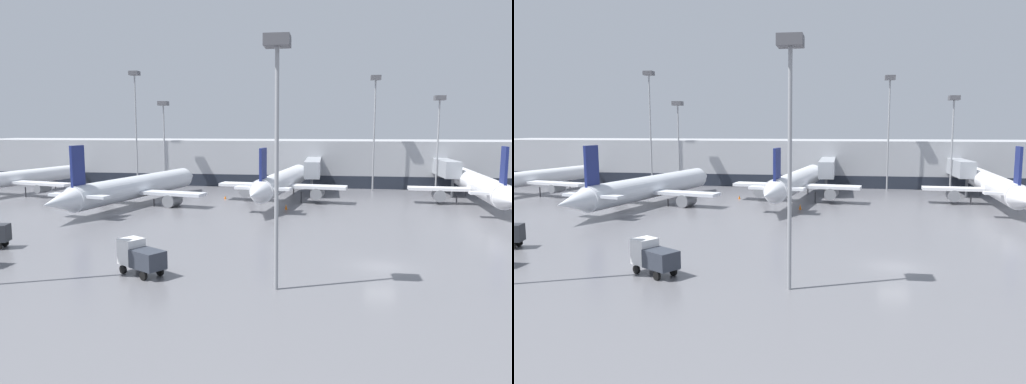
# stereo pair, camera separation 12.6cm
# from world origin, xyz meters

# --- Properties ---
(ground_plane) EXTENTS (320.00, 320.00, 0.00)m
(ground_plane) POSITION_xyz_m (0.00, 0.00, 0.00)
(ground_plane) COLOR slate
(terminal_building) EXTENTS (160.00, 30.65, 9.00)m
(terminal_building) POSITION_xyz_m (0.15, 61.81, 4.50)
(terminal_building) COLOR #9EA0A5
(terminal_building) RESTS_ON ground_plane
(parked_jet_1) EXTENTS (22.85, 37.90, 9.42)m
(parked_jet_1) POSITION_xyz_m (-33.56, 29.61, 2.58)
(parked_jet_1) COLOR silver
(parked_jet_1) RESTS_ON ground_plane
(parked_jet_2) EXTENTS (20.93, 35.95, 9.30)m
(parked_jet_2) POSITION_xyz_m (18.12, 36.66, 2.91)
(parked_jet_2) COLOR white
(parked_jet_2) RESTS_ON ground_plane
(parked_jet_3) EXTENTS (20.40, 35.17, 8.93)m
(parked_jet_3) POSITION_xyz_m (-11.76, 35.56, 3.10)
(parked_jet_3) COLOR silver
(parked_jet_3) RESTS_ON ground_plane
(parked_jet_4) EXTENTS (25.03, 36.26, 8.59)m
(parked_jet_4) POSITION_xyz_m (-58.59, 35.92, 2.81)
(parked_jet_4) COLOR silver
(parked_jet_4) RESTS_ON ground_plane
(service_truck_1) EXTENTS (4.55, 3.75, 2.78)m
(service_truck_1) POSITION_xyz_m (-19.35, -5.00, 1.52)
(service_truck_1) COLOR #2D333D
(service_truck_1) RESTS_ON ground_plane
(traffic_cone_0) EXTENTS (0.39, 0.39, 0.77)m
(traffic_cone_0) POSITION_xyz_m (-10.46, 28.15, 0.39)
(traffic_cone_0) COLOR orange
(traffic_cone_0) RESTS_ON ground_plane
(traffic_cone_2) EXTENTS (0.38, 0.38, 0.56)m
(traffic_cone_2) POSITION_xyz_m (-21.21, 37.06, 0.28)
(traffic_cone_2) COLOR orange
(traffic_cone_2) RESTS_ON ground_plane
(apron_light_mast_0) EXTENTS (1.80, 1.80, 18.04)m
(apron_light_mast_0) POSITION_xyz_m (-8.18, -7.11, 14.26)
(apron_light_mast_0) COLOR gray
(apron_light_mast_0) RESTS_ON ground_plane
(apron_light_mast_1) EXTENTS (1.80, 1.80, 17.09)m
(apron_light_mast_1) POSITION_xyz_m (14.30, 49.12, 13.60)
(apron_light_mast_1) COLOR gray
(apron_light_mast_1) RESTS_ON ground_plane
(apron_light_mast_4) EXTENTS (1.80, 1.80, 22.37)m
(apron_light_mast_4) POSITION_xyz_m (-41.96, 51.64, 17.18)
(apron_light_mast_4) COLOR gray
(apron_light_mast_4) RESTS_ON ground_plane
(apron_light_mast_5) EXTENTS (1.80, 1.80, 20.85)m
(apron_light_mast_5) POSITION_xyz_m (3.53, 51.08, 16.17)
(apron_light_mast_5) COLOR gray
(apron_light_mast_5) RESTS_ON ground_plane
(apron_light_mast_6) EXTENTS (1.80, 1.80, 16.53)m
(apron_light_mast_6) POSITION_xyz_m (-35.91, 50.43, 13.21)
(apron_light_mast_6) COLOR gray
(apron_light_mast_6) RESTS_ON ground_plane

